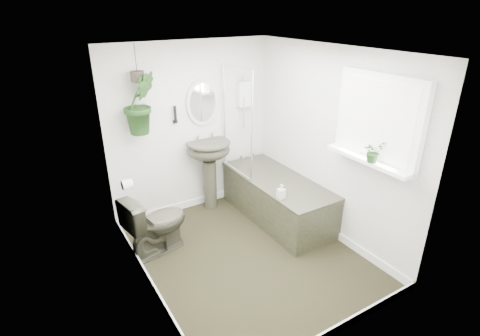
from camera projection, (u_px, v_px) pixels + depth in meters
floor at (247, 255)px, 4.39m from camera, size 2.30×2.80×0.02m
ceiling at (248, 49)px, 3.46m from camera, size 2.30×2.80×0.02m
wall_back at (191, 129)px, 5.03m from camera, size 2.30×0.02×2.30m
wall_front at (347, 227)px, 2.82m from camera, size 2.30×0.02×2.30m
wall_left at (139, 190)px, 3.38m from camera, size 0.02×2.80×2.30m
wall_right at (329, 144)px, 4.48m from camera, size 0.02×2.80×2.30m
skirting at (247, 251)px, 4.37m from camera, size 2.30×2.80×0.10m
bathtub at (277, 198)px, 5.05m from camera, size 0.72×1.72×0.58m
bath_screen at (237, 122)px, 4.87m from camera, size 0.04×0.72×1.40m
shower_box at (245, 94)px, 5.20m from camera, size 0.20×0.10×0.35m
oval_mirror at (203, 103)px, 4.94m from camera, size 0.46×0.03×0.62m
wall_sconce at (175, 114)px, 4.78m from camera, size 0.04×0.04×0.22m
toilet_roll_holder at (127, 184)px, 4.05m from camera, size 0.11×0.11×0.11m
window_recess at (379, 119)px, 3.70m from camera, size 0.08×1.00×0.90m
window_sill at (368, 160)px, 3.83m from camera, size 0.18×1.00×0.04m
window_blinds at (375, 120)px, 3.68m from camera, size 0.01×0.86×0.76m
toilet at (156, 223)px, 4.32m from camera, size 0.80×0.55×0.75m
pedestal_sink at (210, 175)px, 5.24m from camera, size 0.68×0.61×1.00m
sill_plant at (373, 152)px, 3.69m from camera, size 0.20×0.17×0.22m
hanging_plant at (140, 103)px, 4.38m from camera, size 0.44×0.37×0.74m
soap_bottle at (281, 191)px, 4.41m from camera, size 0.09×0.09×0.18m
hanging_pot at (137, 77)px, 4.26m from camera, size 0.16×0.16×0.12m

